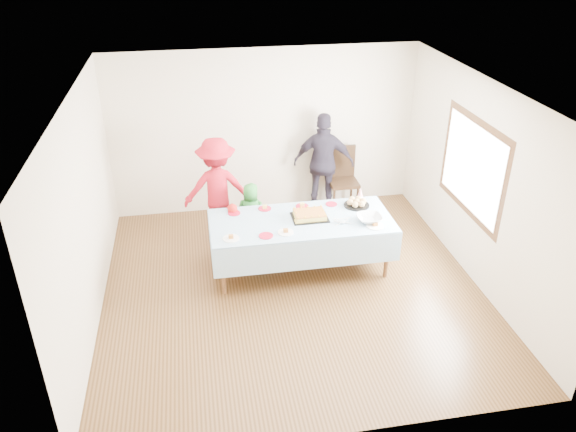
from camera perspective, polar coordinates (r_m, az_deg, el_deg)
name	(u,v)px	position (r m, az deg, el deg)	size (l,w,h in m)	color
ground	(292,287)	(7.69, 0.42, -7.23)	(5.00, 5.00, 0.00)	#432B13
room_walls	(297,167)	(6.83, 0.91, 5.04)	(5.04, 5.04, 2.72)	beige
party_table	(301,224)	(7.71, 1.36, -0.78)	(2.50, 1.10, 0.78)	#53311C
birthday_cake	(310,215)	(7.72, 2.22, 0.08)	(0.49, 0.38, 0.09)	black
rolls_tray	(357,203)	(8.10, 6.99, 1.33)	(0.37, 0.37, 0.11)	black
punch_bowl	(369,219)	(7.71, 8.26, -0.26)	(0.34, 0.34, 0.08)	silver
party_hat	(360,194)	(8.26, 7.35, 2.23)	(0.11, 0.11, 0.19)	white
fork_pile	(342,221)	(7.62, 5.51, -0.53)	(0.24, 0.18, 0.07)	white
plate_red_far_a	(234,213)	(7.88, -5.49, 0.29)	(0.18, 0.18, 0.01)	red
plate_red_far_b	(265,209)	(7.98, -2.38, 0.76)	(0.19, 0.19, 0.01)	red
plate_red_far_c	(302,206)	(8.04, 1.45, 1.00)	(0.19, 0.19, 0.01)	red
plate_red_far_d	(331,204)	(8.12, 4.42, 1.22)	(0.17, 0.17, 0.01)	red
plate_red_near	(266,236)	(7.30, -2.25, -2.02)	(0.19, 0.19, 0.01)	red
plate_white_left	(231,238)	(7.27, -5.80, -2.28)	(0.22, 0.22, 0.01)	white
plate_white_mid	(286,232)	(7.37, -0.24, -1.67)	(0.21, 0.21, 0.01)	white
plate_white_right	(375,226)	(7.62, 8.84, -1.00)	(0.24, 0.24, 0.01)	white
dining_chair	(342,175)	(9.53, 5.55, 4.19)	(0.48, 0.48, 1.08)	black
toddler_left	(233,231)	(8.13, -5.59, -1.53)	(0.32, 0.21, 0.89)	red
toddler_mid	(251,213)	(8.53, -3.75, 0.31)	(0.47, 0.30, 0.95)	#2A7E2F
toddler_right	(286,229)	(8.26, -0.16, -1.34)	(0.37, 0.29, 0.77)	#BD6658
adult_left	(217,188)	(8.61, -7.19, 2.83)	(1.04, 0.60, 1.60)	red
adult_right	(324,163)	(9.34, 3.65, 5.40)	(0.99, 0.41, 1.70)	#292432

